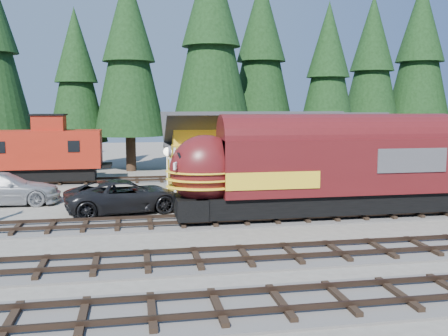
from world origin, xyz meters
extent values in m
plane|color=#6B665B|center=(0.00, 0.00, 0.00)|extent=(120.00, 120.00, 0.00)
cube|color=#4C4947|center=(-10.00, 18.00, 0.04)|extent=(32.00, 3.20, 0.08)
cube|color=#38281E|center=(-10.00, 17.28, 0.25)|extent=(32.00, 0.08, 0.16)
cube|color=#38281E|center=(-10.00, 18.72, 0.25)|extent=(32.00, 0.08, 0.16)
cube|color=gold|center=(0.00, 10.50, 1.70)|extent=(12.00, 6.00, 3.40)
cube|color=gold|center=(0.00, 10.50, 4.12)|extent=(11.88, 3.30, 1.44)
cube|color=white|center=(-6.04, 9.50, 2.20)|extent=(0.06, 2.40, 0.60)
cone|color=black|center=(-12.94, 25.79, 8.32)|extent=(5.07, 5.07, 11.56)
cone|color=black|center=(-8.43, 24.68, 10.19)|extent=(6.22, 6.22, 14.16)
cone|color=black|center=(-1.29, 24.78, 11.72)|extent=(7.15, 7.15, 16.29)
cone|color=black|center=(4.14, 28.18, 10.74)|extent=(6.55, 6.55, 14.93)
cone|color=black|center=(9.63, 24.78, 8.96)|extent=(5.47, 5.47, 12.46)
cone|color=black|center=(15.66, 28.16, 9.91)|extent=(6.05, 6.05, 13.78)
cone|color=black|center=(21.03, 28.42, 11.01)|extent=(6.72, 6.72, 15.30)
cube|color=black|center=(1.08, 4.00, 0.83)|extent=(12.94, 2.32, 1.00)
cube|color=#501214|center=(1.81, 4.00, 2.69)|extent=(11.80, 2.72, 2.72)
ellipsoid|color=#501214|center=(-4.82, 4.00, 2.60)|extent=(3.45, 2.67, 3.36)
cube|color=#38383A|center=(5.17, 4.00, 3.01)|extent=(3.63, 2.78, 1.18)
sphere|color=white|center=(-6.62, 4.00, 3.51)|extent=(0.40, 0.40, 0.40)
cube|color=black|center=(-15.01, 18.00, 0.78)|extent=(8.07, 2.08, 0.90)
cube|color=maroon|center=(-15.01, 18.00, 2.57)|extent=(8.96, 2.60, 2.69)
cube|color=maroon|center=(-14.11, 18.00, 4.45)|extent=(2.15, 1.97, 1.08)
imported|color=black|center=(-8.68, 7.25, 0.87)|extent=(6.76, 4.18, 1.75)
imported|color=#A3A6AB|center=(-15.69, 10.57, 0.94)|extent=(6.54, 2.83, 1.87)
camera|label=1|loc=(-8.18, -19.48, 5.62)|focal=40.00mm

